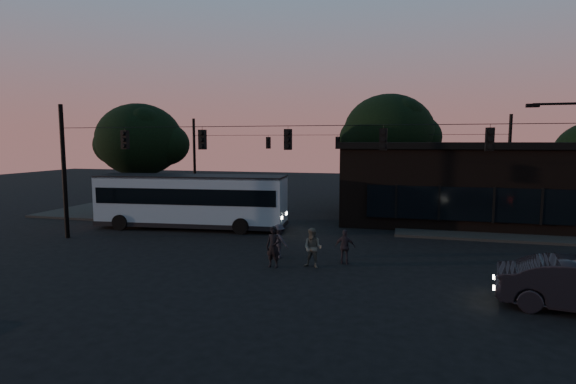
% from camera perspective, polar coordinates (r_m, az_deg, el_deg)
% --- Properties ---
extents(ground, '(120.00, 120.00, 0.00)m').
position_cam_1_polar(ground, '(18.74, -3.20, -10.49)').
color(ground, black).
rests_on(ground, ground).
extents(sidewalk_far_right, '(14.00, 10.00, 0.15)m').
position_cam_1_polar(sidewalk_far_right, '(32.14, 26.21, -3.87)').
color(sidewalk_far_right, black).
rests_on(sidewalk_far_right, ground).
extents(sidewalk_far_left, '(14.00, 10.00, 0.15)m').
position_cam_1_polar(sidewalk_far_left, '(37.09, -17.20, -2.20)').
color(sidewalk_far_left, black).
rests_on(sidewalk_far_left, ground).
extents(building, '(15.40, 10.41, 5.40)m').
position_cam_1_polar(building, '(33.30, 20.71, 1.28)').
color(building, black).
rests_on(building, ground).
extents(tree_behind, '(7.60, 7.60, 9.43)m').
position_cam_1_polar(tree_behind, '(39.08, 12.65, 7.35)').
color(tree_behind, black).
rests_on(tree_behind, ground).
extents(tree_left, '(6.40, 6.40, 8.30)m').
position_cam_1_polar(tree_left, '(35.86, -18.34, 6.28)').
color(tree_left, black).
rests_on(tree_left, ground).
extents(signal_rig_near, '(26.24, 0.30, 7.50)m').
position_cam_1_polar(signal_rig_near, '(21.79, 0.00, 3.79)').
color(signal_rig_near, black).
rests_on(signal_rig_near, ground).
extents(signal_rig_far, '(26.24, 0.30, 7.50)m').
position_cam_1_polar(signal_rig_far, '(37.48, 6.31, 4.47)').
color(signal_rig_far, black).
rests_on(signal_rig_far, ground).
extents(bus, '(12.14, 3.88, 3.36)m').
position_cam_1_polar(bus, '(28.83, -12.18, -0.82)').
color(bus, '#7F93A2').
rests_on(bus, ground).
extents(pedestrian_a, '(0.72, 0.54, 1.81)m').
position_cam_1_polar(pedestrian_a, '(19.61, -1.87, -6.98)').
color(pedestrian_a, black).
rests_on(pedestrian_a, ground).
extents(pedestrian_b, '(0.92, 0.76, 1.73)m').
position_cam_1_polar(pedestrian_b, '(19.60, 3.17, -7.12)').
color(pedestrian_b, '#484942').
rests_on(pedestrian_b, ground).
extents(pedestrian_c, '(0.93, 0.42, 1.56)m').
position_cam_1_polar(pedestrian_c, '(20.32, 7.25, -6.92)').
color(pedestrian_c, black).
rests_on(pedestrian_c, ground).
extents(pedestrian_d, '(1.18, 0.99, 1.59)m').
position_cam_1_polar(pedestrian_d, '(21.23, -1.13, -6.24)').
color(pedestrian_d, '#222129').
rests_on(pedestrian_d, ground).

